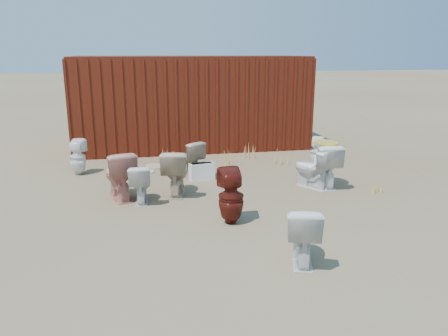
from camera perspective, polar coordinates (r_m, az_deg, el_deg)
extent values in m
plane|color=brown|center=(7.20, 0.94, -5.44)|extent=(100.00, 100.00, 0.00)
cube|color=#49130C|center=(11.95, -4.36, 8.62)|extent=(6.00, 2.40, 2.40)
imported|color=white|center=(7.59, -10.86, -1.97)|extent=(0.41, 0.68, 0.67)
imported|color=tan|center=(7.83, -13.57, -0.87)|extent=(0.69, 0.94, 0.86)
imported|color=white|center=(5.44, 10.20, -8.45)|extent=(0.61, 0.82, 0.74)
imported|color=#58160F|center=(6.52, 0.92, -3.74)|extent=(0.39, 0.40, 0.84)
imported|color=white|center=(8.41, 11.46, -0.01)|extent=(0.75, 0.86, 0.76)
imported|color=white|center=(9.63, -18.58, 1.35)|extent=(0.42, 0.43, 0.75)
imported|color=tan|center=(9.01, -4.84, 1.20)|extent=(0.76, 0.84, 0.75)
imported|color=beige|center=(7.89, -6.33, -0.53)|extent=(0.62, 0.89, 0.83)
imported|color=white|center=(8.53, 13.06, 0.39)|extent=(0.57, 0.88, 0.84)
imported|color=white|center=(9.98, 12.01, 2.05)|extent=(0.42, 0.42, 0.68)
ellipsoid|color=gold|center=(8.43, 13.24, 3.25)|extent=(0.43, 0.53, 0.02)
cube|color=white|center=(8.79, -2.92, -0.46)|extent=(0.53, 0.30, 0.35)
ellipsoid|color=tan|center=(9.95, -9.07, 0.23)|extent=(0.54, 0.60, 0.02)
ellipsoid|color=beige|center=(9.57, -10.32, -0.43)|extent=(0.58, 0.59, 0.02)
cone|color=tan|center=(9.44, -14.47, -0.05)|extent=(0.36, 0.36, 0.28)
cone|color=tan|center=(10.07, 1.05, 1.45)|extent=(0.32, 0.32, 0.32)
cone|color=tan|center=(10.09, 7.35, 1.39)|extent=(0.36, 0.36, 0.33)
cone|color=tan|center=(10.39, -7.22, 1.60)|extent=(0.30, 0.30, 0.26)
cone|color=tan|center=(10.70, 3.37, 2.29)|extent=(0.34, 0.34, 0.34)
cone|color=tan|center=(8.41, 19.37, -2.41)|extent=(0.28, 0.28, 0.24)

